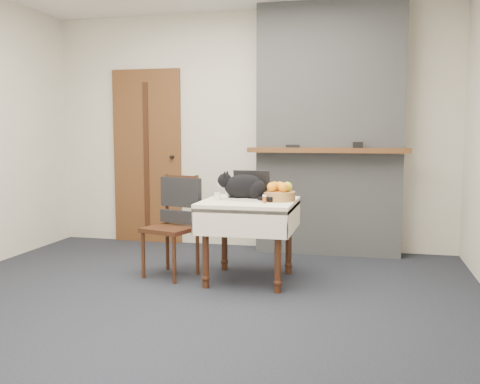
% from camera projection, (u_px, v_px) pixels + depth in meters
% --- Properties ---
extents(ground, '(4.50, 4.50, 0.00)m').
position_uv_depth(ground, '(193.00, 298.00, 4.14)').
color(ground, black).
rests_on(ground, ground).
extents(room_shell, '(4.52, 4.01, 2.61)m').
position_uv_depth(room_shell, '(208.00, 73.00, 4.39)').
color(room_shell, beige).
rests_on(room_shell, ground).
extents(door, '(0.82, 0.10, 2.00)m').
position_uv_depth(door, '(147.00, 157.00, 6.21)').
color(door, brown).
rests_on(door, ground).
extents(chimney, '(1.62, 0.48, 2.60)m').
position_uv_depth(chimney, '(329.00, 131.00, 5.58)').
color(chimney, gray).
rests_on(chimney, ground).
extents(side_table, '(0.78, 0.78, 0.70)m').
position_uv_depth(side_table, '(249.00, 213.00, 4.57)').
color(side_table, '#36170E').
rests_on(side_table, ground).
extents(laptop, '(0.34, 0.30, 0.25)m').
position_uv_depth(laptop, '(249.00, 192.00, 4.66)').
color(laptop, '#B7B7BC').
rests_on(laptop, side_table).
extents(cat, '(0.52, 0.24, 0.25)m').
position_uv_depth(cat, '(245.00, 187.00, 4.56)').
color(cat, black).
rests_on(cat, side_table).
extents(cream_jar, '(0.06, 0.06, 0.06)m').
position_uv_depth(cream_jar, '(217.00, 197.00, 4.55)').
color(cream_jar, silver).
rests_on(cream_jar, side_table).
extents(pill_bottle, '(0.03, 0.03, 0.07)m').
position_uv_depth(pill_bottle, '(264.00, 199.00, 4.37)').
color(pill_bottle, '#A64914').
rests_on(pill_bottle, side_table).
extents(fruit_basket, '(0.28, 0.28, 0.16)m').
position_uv_depth(fruit_basket, '(279.00, 193.00, 4.53)').
color(fruit_basket, '#AB7D45').
rests_on(fruit_basket, side_table).
extents(desk_clutter, '(0.13, 0.05, 0.01)m').
position_uv_depth(desk_clutter, '(273.00, 200.00, 4.55)').
color(desk_clutter, black).
rests_on(desk_clutter, side_table).
extents(chair, '(0.50, 0.50, 0.90)m').
position_uv_depth(chair, '(176.00, 211.00, 4.78)').
color(chair, '#36170E').
rests_on(chair, ground).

